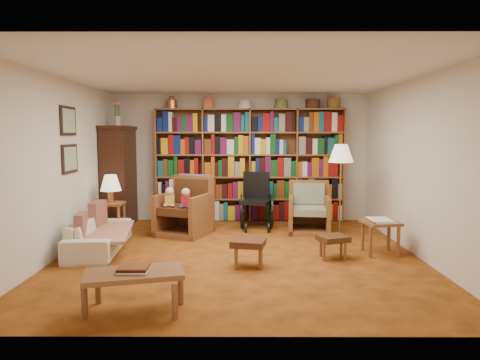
{
  "coord_description": "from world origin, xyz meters",
  "views": [
    {
      "loc": [
        0.04,
        -5.94,
        1.69
      ],
      "look_at": [
        0.02,
        0.6,
        1.01
      ],
      "focal_mm": 32.0,
      "sensor_mm": 36.0,
      "label": 1
    }
  ],
  "objects_px": {
    "armchair_sage": "(308,212)",
    "wheelchair": "(256,203)",
    "armchair_leather": "(185,210)",
    "footstool_b": "(333,240)",
    "side_table_papers": "(380,226)",
    "footstool_a": "(248,245)",
    "side_table_lamp": "(112,211)",
    "coffee_table": "(134,277)",
    "floor_lamp": "(341,157)",
    "sofa": "(99,235)"
  },
  "relations": [
    {
      "from": "coffee_table",
      "to": "footstool_b",
      "type": "bearing_deg",
      "value": 37.82
    },
    {
      "from": "footstool_a",
      "to": "footstool_b",
      "type": "height_order",
      "value": "footstool_a"
    },
    {
      "from": "floor_lamp",
      "to": "armchair_leather",
      "type": "bearing_deg",
      "value": 175.75
    },
    {
      "from": "armchair_sage",
      "to": "footstool_b",
      "type": "xyz_separation_m",
      "value": [
        0.08,
        -1.7,
        -0.07
      ]
    },
    {
      "from": "sofa",
      "to": "side_table_papers",
      "type": "bearing_deg",
      "value": -96.18
    },
    {
      "from": "footstool_a",
      "to": "footstool_b",
      "type": "bearing_deg",
      "value": 17.37
    },
    {
      "from": "side_table_papers",
      "to": "coffee_table",
      "type": "relative_size",
      "value": 0.53
    },
    {
      "from": "wheelchair",
      "to": "footstool_a",
      "type": "relative_size",
      "value": 2.11
    },
    {
      "from": "armchair_leather",
      "to": "footstool_a",
      "type": "distance_m",
      "value": 2.19
    },
    {
      "from": "side_table_lamp",
      "to": "footstool_a",
      "type": "height_order",
      "value": "side_table_lamp"
    },
    {
      "from": "wheelchair",
      "to": "footstool_b",
      "type": "relative_size",
      "value": 2.18
    },
    {
      "from": "armchair_sage",
      "to": "wheelchair",
      "type": "distance_m",
      "value": 0.96
    },
    {
      "from": "side_table_lamp",
      "to": "armchair_leather",
      "type": "distance_m",
      "value": 1.22
    },
    {
      "from": "side_table_papers",
      "to": "floor_lamp",
      "type": "bearing_deg",
      "value": 106.38
    },
    {
      "from": "armchair_leather",
      "to": "floor_lamp",
      "type": "height_order",
      "value": "floor_lamp"
    },
    {
      "from": "side_table_lamp",
      "to": "side_table_papers",
      "type": "xyz_separation_m",
      "value": [
        4.17,
        -1.11,
        -0.02
      ]
    },
    {
      "from": "sofa",
      "to": "floor_lamp",
      "type": "distance_m",
      "value": 4.01
    },
    {
      "from": "side_table_lamp",
      "to": "wheelchair",
      "type": "relative_size",
      "value": 0.56
    },
    {
      "from": "side_table_papers",
      "to": "footstool_b",
      "type": "xyz_separation_m",
      "value": [
        -0.72,
        -0.24,
        -0.14
      ]
    },
    {
      "from": "wheelchair",
      "to": "footstool_a",
      "type": "height_order",
      "value": "wheelchair"
    },
    {
      "from": "side_table_lamp",
      "to": "floor_lamp",
      "type": "xyz_separation_m",
      "value": [
        3.84,
        -0.0,
        0.91
      ]
    },
    {
      "from": "armchair_leather",
      "to": "footstool_b",
      "type": "bearing_deg",
      "value": -34.53
    },
    {
      "from": "wheelchair",
      "to": "footstool_a",
      "type": "bearing_deg",
      "value": -94.51
    },
    {
      "from": "side_table_papers",
      "to": "footstool_b",
      "type": "height_order",
      "value": "side_table_papers"
    },
    {
      "from": "wheelchair",
      "to": "side_table_papers",
      "type": "relative_size",
      "value": 1.9
    },
    {
      "from": "footstool_b",
      "to": "coffee_table",
      "type": "height_order",
      "value": "coffee_table"
    },
    {
      "from": "armchair_leather",
      "to": "wheelchair",
      "type": "xyz_separation_m",
      "value": [
        1.26,
        0.45,
        0.06
      ]
    },
    {
      "from": "floor_lamp",
      "to": "side_table_lamp",
      "type": "bearing_deg",
      "value": 179.99
    },
    {
      "from": "sofa",
      "to": "coffee_table",
      "type": "height_order",
      "value": "sofa"
    },
    {
      "from": "side_table_lamp",
      "to": "armchair_leather",
      "type": "bearing_deg",
      "value": 9.21
    },
    {
      "from": "wheelchair",
      "to": "footstool_a",
      "type": "xyz_separation_m",
      "value": [
        -0.19,
        -2.36,
        -0.17
      ]
    },
    {
      "from": "armchair_sage",
      "to": "coffee_table",
      "type": "xyz_separation_m",
      "value": [
        -2.21,
        -3.48,
        0.01
      ]
    },
    {
      "from": "armchair_leather",
      "to": "side_table_lamp",
      "type": "bearing_deg",
      "value": -170.79
    },
    {
      "from": "sofa",
      "to": "footstool_a",
      "type": "height_order",
      "value": "sofa"
    },
    {
      "from": "armchair_sage",
      "to": "floor_lamp",
      "type": "relative_size",
      "value": 0.57
    },
    {
      "from": "armchair_sage",
      "to": "side_table_papers",
      "type": "xyz_separation_m",
      "value": [
        0.8,
        -1.46,
        0.06
      ]
    },
    {
      "from": "wheelchair",
      "to": "armchair_sage",
      "type": "bearing_deg",
      "value": -17.88
    },
    {
      "from": "armchair_leather",
      "to": "coffee_table",
      "type": "distance_m",
      "value": 3.32
    },
    {
      "from": "armchair_sage",
      "to": "side_table_papers",
      "type": "distance_m",
      "value": 1.67
    },
    {
      "from": "wheelchair",
      "to": "sofa",
      "type": "bearing_deg",
      "value": -146.05
    },
    {
      "from": "armchair_leather",
      "to": "side_table_papers",
      "type": "relative_size",
      "value": 2.03
    },
    {
      "from": "footstool_a",
      "to": "side_table_lamp",
      "type": "bearing_deg",
      "value": 143.06
    },
    {
      "from": "side_table_lamp",
      "to": "armchair_leather",
      "type": "xyz_separation_m",
      "value": [
        1.2,
        0.2,
        -0.01
      ]
    },
    {
      "from": "side_table_lamp",
      "to": "floor_lamp",
      "type": "distance_m",
      "value": 3.95
    },
    {
      "from": "footstool_b",
      "to": "floor_lamp",
      "type": "bearing_deg",
      "value": 73.61
    },
    {
      "from": "wheelchair",
      "to": "footstool_b",
      "type": "distance_m",
      "value": 2.23
    },
    {
      "from": "armchair_leather",
      "to": "armchair_sage",
      "type": "relative_size",
      "value": 1.22
    },
    {
      "from": "coffee_table",
      "to": "armchair_leather",
      "type": "bearing_deg",
      "value": 89.22
    },
    {
      "from": "side_table_papers",
      "to": "coffee_table",
      "type": "bearing_deg",
      "value": -146.22
    },
    {
      "from": "footstool_a",
      "to": "side_table_papers",
      "type": "bearing_deg",
      "value": 17.69
    }
  ]
}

